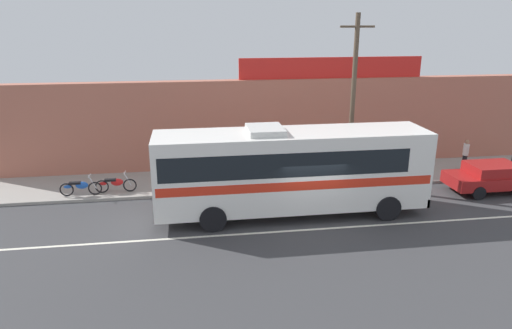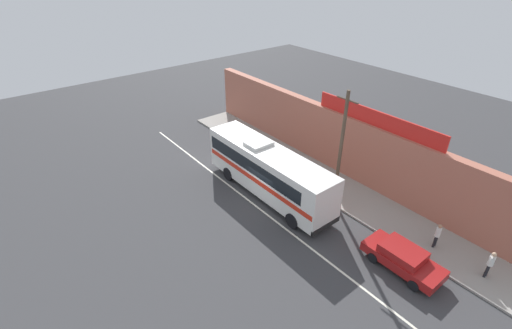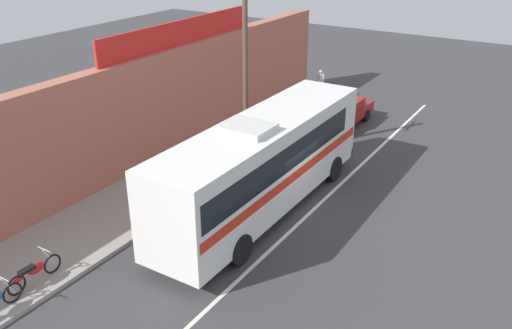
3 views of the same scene
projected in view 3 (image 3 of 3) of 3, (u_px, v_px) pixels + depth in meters
name	position (u px, v px, depth m)	size (l,w,h in m)	color
ground_plane	(290.00, 209.00, 20.46)	(70.00, 70.00, 0.00)	#3A3A3D
sidewalk_slab	(182.00, 175.00, 22.93)	(30.00, 3.60, 0.14)	gray
storefront_facade	(140.00, 114.00, 22.99)	(30.00, 0.70, 4.80)	#B26651
storefront_billboard	(180.00, 33.00, 24.03)	(9.97, 0.12, 1.10)	red
road_center_stripe	(309.00, 214.00, 20.07)	(30.00, 0.14, 0.01)	silver
intercity_bus	(262.00, 161.00, 19.45)	(11.07, 2.60, 3.78)	white
parked_car	(343.00, 112.00, 28.34)	(4.32, 1.92, 1.37)	maroon
utility_pole	(245.00, 68.00, 22.80)	(1.60, 0.22, 7.96)	brown
motorcycle_black	(34.00, 272.00, 15.90)	(1.88, 0.56, 0.94)	black
pedestrian_far_left	(320.00, 82.00, 32.06)	(0.30, 0.48, 1.70)	black
pedestrian_by_curb	(297.00, 95.00, 29.86)	(0.30, 0.48, 1.64)	black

